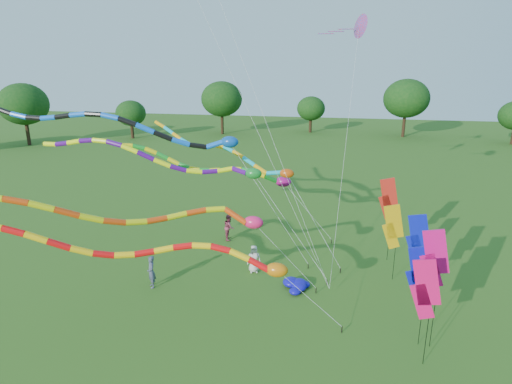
% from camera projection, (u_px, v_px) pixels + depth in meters
% --- Properties ---
extents(ground, '(160.00, 160.00, 0.00)m').
position_uv_depth(ground, '(266.00, 335.00, 18.25)').
color(ground, '#2E5917').
rests_on(ground, ground).
extents(tree_ring, '(119.54, 119.95, 9.65)m').
position_uv_depth(tree_ring, '(76.00, 230.00, 15.02)').
color(tree_ring, '#382314').
rests_on(tree_ring, ground).
extents(tube_kite_red, '(13.65, 3.49, 5.81)m').
position_uv_depth(tube_kite_red, '(174.00, 254.00, 17.43)').
color(tube_kite_red, black).
rests_on(tube_kite_red, ground).
extents(tube_kite_orange, '(14.23, 6.74, 6.91)m').
position_uv_depth(tube_kite_orange, '(146.00, 215.00, 18.54)').
color(tube_kite_orange, black).
rests_on(tube_kite_orange, ground).
extents(tube_kite_purple, '(14.56, 1.71, 8.20)m').
position_uv_depth(tube_kite_purple, '(172.00, 161.00, 21.31)').
color(tube_kite_purple, black).
rests_on(tube_kite_purple, ground).
extents(tube_kite_blue, '(16.34, 2.58, 9.55)m').
position_uv_depth(tube_kite_blue, '(140.00, 129.00, 22.07)').
color(tube_kite_blue, black).
rests_on(tube_kite_blue, ground).
extents(tube_kite_cyan, '(13.18, 6.53, 7.77)m').
position_uv_depth(tube_kite_cyan, '(228.00, 153.00, 26.48)').
color(tube_kite_cyan, black).
rests_on(tube_kite_cyan, ground).
extents(tube_kite_green, '(13.74, 1.15, 6.68)m').
position_uv_depth(tube_kite_green, '(225.00, 170.00, 27.49)').
color(tube_kite_green, black).
rests_on(tube_kite_green, ground).
extents(delta_kite_high_c, '(3.11, 7.38, 14.41)m').
position_uv_depth(delta_kite_high_c, '(359.00, 26.00, 23.70)').
color(delta_kite_high_c, black).
rests_on(delta_kite_high_c, ground).
extents(banner_pole_red, '(1.16, 0.16, 5.05)m').
position_uv_depth(banner_pole_red, '(388.00, 199.00, 24.24)').
color(banner_pole_red, black).
rests_on(banner_pole_red, ground).
extents(banner_pole_magenta_b, '(1.16, 0.18, 5.15)m').
position_uv_depth(banner_pole_magenta_b, '(434.00, 259.00, 16.48)').
color(banner_pole_magenta_b, black).
rests_on(banner_pole_magenta_b, ground).
extents(banner_pole_orange, '(1.16, 0.18, 4.25)m').
position_uv_depth(banner_pole_orange, '(393.00, 227.00, 22.20)').
color(banner_pole_orange, black).
rests_on(banner_pole_orange, ground).
extents(banner_pole_blue_a, '(1.16, 0.13, 4.40)m').
position_uv_depth(banner_pole_blue_a, '(420.00, 275.00, 16.83)').
color(banner_pole_blue_a, black).
rests_on(banner_pole_blue_a, ground).
extents(banner_pole_magenta_a, '(1.16, 0.21, 4.43)m').
position_uv_depth(banner_pole_magenta_a, '(425.00, 290.00, 15.68)').
color(banner_pole_magenta_a, black).
rests_on(banner_pole_magenta_a, ground).
extents(banner_pole_blue_b, '(1.16, 0.26, 4.62)m').
position_uv_depth(banner_pole_blue_b, '(418.00, 239.00, 19.68)').
color(banner_pole_blue_b, black).
rests_on(banner_pole_blue_b, ground).
extents(blue_nylon_heap, '(1.81, 1.58, 0.52)m').
position_uv_depth(blue_nylon_heap, '(299.00, 286.00, 21.84)').
color(blue_nylon_heap, '#110DB0').
rests_on(blue_nylon_heap, ground).
extents(person_a, '(0.87, 0.68, 1.56)m').
position_uv_depth(person_a, '(254.00, 259.00, 23.63)').
color(person_a, beige).
rests_on(person_a, ground).
extents(person_b, '(0.70, 0.75, 1.71)m').
position_uv_depth(person_b, '(151.00, 272.00, 21.98)').
color(person_b, '#454960').
rests_on(person_b, ground).
extents(person_c, '(0.84, 0.97, 1.73)m').
position_uv_depth(person_c, '(229.00, 227.00, 28.03)').
color(person_c, '#94364C').
rests_on(person_c, ground).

